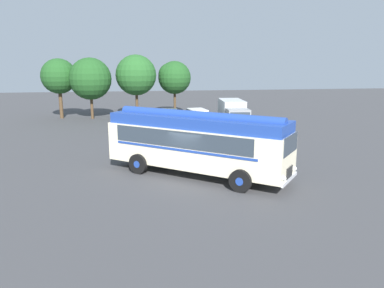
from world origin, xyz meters
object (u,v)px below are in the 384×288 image
at_px(vintage_bus, 196,141).
at_px(car_mid_left, 169,118).
at_px(car_mid_right, 198,118).
at_px(box_van, 233,113).
at_px(car_near_left, 139,121).

bearing_deg(vintage_bus, car_mid_left, 90.22).
bearing_deg(car_mid_right, car_mid_left, 178.05).
xyz_separation_m(vintage_bus, box_van, (5.76, 14.21, -0.53)).
bearing_deg(vintage_bus, box_van, 67.93).
distance_m(vintage_bus, car_mid_left, 15.24).
bearing_deg(car_mid_left, box_van, -9.71).
relative_size(car_mid_right, box_van, 0.75).
height_order(car_near_left, car_mid_left, same).
relative_size(vintage_bus, box_van, 1.60).
xyz_separation_m(car_mid_left, car_mid_right, (2.66, -0.09, 0.00)).
relative_size(car_near_left, box_van, 0.74).
bearing_deg(car_near_left, car_mid_right, 8.37).
distance_m(vintage_bus, car_mid_right, 15.37).
bearing_deg(car_mid_right, car_near_left, -171.63).
height_order(vintage_bus, car_near_left, vintage_bus).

